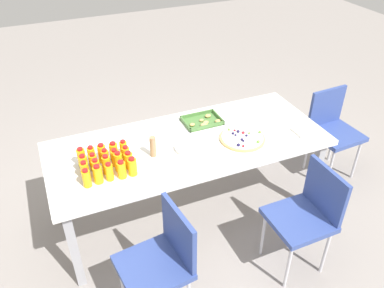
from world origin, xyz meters
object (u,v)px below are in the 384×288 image
object	(u,v)px
juice_bottle_8	(118,162)
juice_bottle_19	(124,149)
juice_bottle_5	(85,171)
juice_bottle_18	(114,151)
party_table	(189,148)
juice_bottle_10	(84,164)
juice_bottle_6	(96,168)
juice_bottle_15	(82,157)
chair_near_right	(308,212)
juice_bottle_7	(107,165)
napkin_stack	(304,132)
juice_bottle_9	(129,160)
juice_bottle_11	(93,162)
fruit_pizza	(242,138)
chair_near_left	(162,257)
juice_bottle_2	(109,172)
juice_bottle_16	(92,156)
juice_bottle_0	(87,178)
juice_bottle_13	(115,158)
snack_tray	(203,121)
cardboard_tube	(153,147)
juice_bottle_17	(102,153)
juice_bottle_14	(126,155)
juice_bottle_3	(122,170)
juice_bottle_12	(105,158)
juice_bottle_4	(132,167)
chair_end	(332,126)
plate_stack	(187,148)
juice_bottle_1	(98,174)

from	to	relation	value
juice_bottle_8	juice_bottle_19	bearing A→B (deg)	63.25
juice_bottle_5	juice_bottle_18	world-z (taller)	juice_bottle_18
party_table	juice_bottle_10	distance (m)	0.81
juice_bottle_6	juice_bottle_15	distance (m)	0.17
chair_near_right	juice_bottle_7	distance (m)	1.42
juice_bottle_5	napkin_stack	world-z (taller)	juice_bottle_5
juice_bottle_9	juice_bottle_11	distance (m)	0.24
juice_bottle_10	fruit_pizza	bearing A→B (deg)	-3.34
chair_near_left	juice_bottle_2	distance (m)	0.66
juice_bottle_6	juice_bottle_16	xyz separation A→B (m)	(-0.00, 0.15, 0.00)
juice_bottle_6	juice_bottle_15	size ratio (longest dim) A/B	0.92
juice_bottle_0	juice_bottle_13	distance (m)	0.27
snack_tray	cardboard_tube	bearing A→B (deg)	-151.83
juice_bottle_16	fruit_pizza	bearing A→B (deg)	-7.46
juice_bottle_18	juice_bottle_2	bearing A→B (deg)	-111.07
chair_near_left	juice_bottle_16	size ratio (longest dim) A/B	5.61
juice_bottle_17	juice_bottle_6	bearing A→B (deg)	-115.89
party_table	chair_near_right	size ratio (longest dim) A/B	2.58
juice_bottle_0	juice_bottle_14	xyz separation A→B (m)	(0.31, 0.15, 0.00)
snack_tray	cardboard_tube	world-z (taller)	cardboard_tube
juice_bottle_18	snack_tray	distance (m)	0.82
chair_near_right	juice_bottle_10	world-z (taller)	juice_bottle_10
juice_bottle_9	snack_tray	distance (m)	0.80
juice_bottle_18	napkin_stack	xyz separation A→B (m)	(1.47, -0.25, -0.06)
juice_bottle_10	napkin_stack	bearing A→B (deg)	-5.89
snack_tray	napkin_stack	world-z (taller)	snack_tray
chair_near_left	juice_bottle_11	xyz separation A→B (m)	(-0.23, 0.72, 0.30)
juice_bottle_18	juice_bottle_9	bearing A→B (deg)	-63.28
juice_bottle_3	juice_bottle_13	xyz separation A→B (m)	(-0.01, 0.15, 0.00)
juice_bottle_12	juice_bottle_19	bearing A→B (deg)	26.43
snack_tray	chair_near_left	bearing A→B (deg)	-125.89
juice_bottle_6	juice_bottle_7	distance (m)	0.07
chair_near_left	juice_bottle_7	size ratio (longest dim) A/B	5.59
juice_bottle_6	juice_bottle_9	xyz separation A→B (m)	(0.23, 0.00, -0.00)
snack_tray	juice_bottle_2	bearing A→B (deg)	-154.30
juice_bottle_16	snack_tray	bearing A→B (deg)	12.00
juice_bottle_2	juice_bottle_4	world-z (taller)	juice_bottle_4
napkin_stack	cardboard_tube	world-z (taller)	cardboard_tube
juice_bottle_12	snack_tray	size ratio (longest dim) A/B	0.47
juice_bottle_17	napkin_stack	distance (m)	1.57
juice_bottle_11	cardboard_tube	xyz separation A→B (m)	(0.43, -0.01, 0.02)
juice_bottle_5	juice_bottle_10	bearing A→B (deg)	85.65
chair_end	juice_bottle_10	bearing A→B (deg)	-0.80
juice_bottle_4	snack_tray	bearing A→B (deg)	30.76
juice_bottle_2	plate_stack	size ratio (longest dim) A/B	0.72
juice_bottle_10	juice_bottle_17	world-z (taller)	juice_bottle_10
juice_bottle_17	juice_bottle_11	bearing A→B (deg)	-135.96
juice_bottle_7	juice_bottle_18	bearing A→B (deg)	59.35
fruit_pizza	juice_bottle_1	bearing A→B (deg)	-176.45
party_table	juice_bottle_5	world-z (taller)	juice_bottle_5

